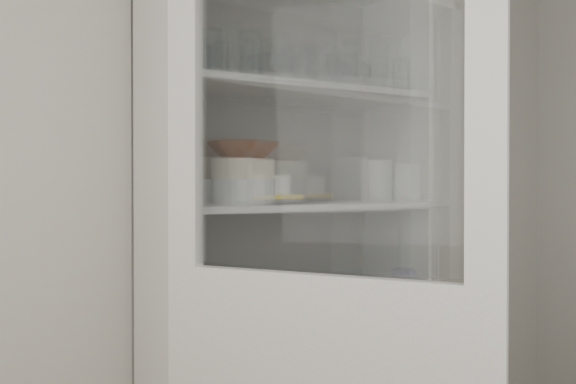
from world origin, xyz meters
TOP-DOWN VIEW (x-y plane):
  - wall_back at (0.00, 1.50)m, footprint 3.60×0.02m
  - pantry_cabinet at (0.20, 1.34)m, footprint 1.00×0.45m
  - cupboard_door at (-0.04, 0.68)m, footprint 0.55×0.76m
  - tumbler_0 at (-0.21, 1.12)m, footprint 0.08×0.08m
  - tumbler_1 at (-0.16, 1.11)m, footprint 0.08×0.08m
  - tumbler_2 at (-0.01, 1.15)m, footprint 0.09×0.09m
  - tumbler_3 at (0.20, 1.17)m, footprint 0.07×0.07m
  - tumbler_4 at (0.22, 1.17)m, footprint 0.07×0.07m
  - tumbler_5 at (0.35, 1.13)m, footprint 0.09×0.09m
  - tumbler_6 at (0.61, 1.15)m, footprint 0.08×0.08m
  - tumbler_7 at (-0.11, 1.28)m, footprint 0.07×0.07m
  - tumbler_8 at (0.05, 1.26)m, footprint 0.08×0.08m
  - tumbler_9 at (-0.08, 1.25)m, footprint 0.09×0.09m
  - tumbler_10 at (0.18, 1.25)m, footprint 0.07×0.07m
  - tumbler_11 at (0.40, 1.27)m, footprint 0.08×0.08m
  - goblet_0 at (-0.07, 1.35)m, footprint 0.07×0.07m
  - goblet_1 at (0.22, 1.39)m, footprint 0.08×0.08m
  - goblet_2 at (0.17, 1.39)m, footprint 0.08×0.08m
  - goblet_3 at (0.61, 1.39)m, footprint 0.08×0.08m
  - plate_stack_front at (0.01, 1.25)m, footprint 0.22×0.22m
  - plate_stack_back at (-0.01, 1.38)m, footprint 0.20×0.20m
  - cream_bowl at (0.01, 1.25)m, footprint 0.24×0.24m
  - terracotta_bowl at (0.01, 1.25)m, footprint 0.29×0.29m
  - glass_platter at (0.12, 1.27)m, footprint 0.37×0.37m
  - yellow_trivet at (0.12, 1.27)m, footprint 0.22×0.22m
  - white_ramekin at (0.12, 1.27)m, footprint 0.19×0.19m
  - grey_bowl_stack at (0.61, 1.30)m, footprint 0.13×0.13m
  - mug_blue at (0.54, 1.22)m, footprint 0.14×0.14m
  - mug_teal at (0.34, 1.31)m, footprint 0.12×0.12m
  - mug_white at (0.50, 1.15)m, footprint 0.11×0.11m
  - teal_jar at (0.19, 1.32)m, footprint 0.08×0.08m
  - measuring_cups at (-0.12, 1.18)m, footprint 0.09×0.09m
  - white_canister at (-0.06, 1.27)m, footprint 0.14×0.14m
  - tumbler_12 at (0.42, 1.25)m, footprint 0.07×0.07m

SIDE VIEW (x-z plane):
  - cupboard_door at x=-0.04m, z-range -0.13..1.87m
  - measuring_cups at x=-0.12m, z-range 0.86..0.90m
  - mug_white at x=0.50m, z-range 0.86..0.94m
  - mug_blue at x=0.54m, z-range 0.86..0.95m
  - mug_teal at x=0.34m, z-range 0.86..0.96m
  - teal_jar at x=0.19m, z-range 0.86..0.96m
  - white_canister at x=-0.06m, z-range 0.86..1.00m
  - pantry_cabinet at x=0.20m, z-range -0.11..1.99m
  - glass_platter at x=0.12m, z-range 1.26..1.28m
  - yellow_trivet at x=0.12m, z-range 1.28..1.29m
  - wall_back at x=0.00m, z-range 0.00..2.60m
  - plate_stack_front at x=0.01m, z-range 1.26..1.34m
  - plate_stack_back at x=-0.01m, z-range 1.26..1.34m
  - white_ramekin at x=0.12m, z-range 1.29..1.36m
  - grey_bowl_stack at x=0.61m, z-range 1.26..1.42m
  - cream_bowl at x=0.01m, z-range 1.34..1.41m
  - terracotta_bowl at x=0.01m, z-range 1.41..1.47m
  - tumbler_7 at x=-0.11m, z-range 1.66..1.79m
  - tumbler_6 at x=0.61m, z-range 1.66..1.79m
  - tumbler_9 at x=-0.08m, z-range 1.66..1.79m
  - tumbler_0 at x=-0.21m, z-range 1.66..1.79m
  - tumbler_4 at x=0.22m, z-range 1.66..1.79m
  - tumbler_10 at x=0.18m, z-range 1.66..1.79m
  - tumbler_1 at x=-0.16m, z-range 1.66..1.80m
  - tumbler_3 at x=0.20m, z-range 1.66..1.80m
  - tumbler_12 at x=0.42m, z-range 1.66..1.80m
  - tumbler_11 at x=0.40m, z-range 1.66..1.80m
  - tumbler_2 at x=-0.01m, z-range 1.66..1.82m
  - tumbler_5 at x=0.35m, z-range 1.66..1.82m
  - tumbler_8 at x=0.05m, z-range 1.66..1.82m
  - goblet_0 at x=-0.07m, z-range 1.66..1.82m
  - goblet_2 at x=0.17m, z-range 1.66..1.83m
  - goblet_3 at x=0.61m, z-range 1.66..1.84m
  - goblet_1 at x=0.22m, z-range 1.66..1.84m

